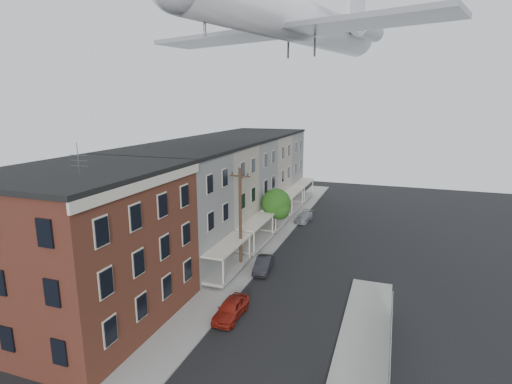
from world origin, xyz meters
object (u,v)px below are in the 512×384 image
at_px(street_tree, 277,205).
at_px(airplane, 299,21).
at_px(car_near, 231,308).
at_px(car_far, 304,217).
at_px(car_mid, 263,265).
at_px(utility_pole, 240,218).

relative_size(street_tree, airplane, 0.17).
bearing_deg(car_near, street_tree, 97.28).
bearing_deg(street_tree, car_far, 74.61).
height_order(car_near, airplane, airplane).
bearing_deg(airplane, street_tree, 120.85).
relative_size(car_far, airplane, 0.13).
relative_size(car_mid, airplane, 0.12).
height_order(utility_pole, airplane, airplane).
bearing_deg(car_far, car_mid, -84.68).
xyz_separation_m(utility_pole, car_mid, (2.00, 0.30, -4.07)).
height_order(street_tree, airplane, airplane).
xyz_separation_m(car_near, car_mid, (-0.32, 7.96, -0.05)).
bearing_deg(street_tree, utility_pole, -91.89).
xyz_separation_m(utility_pole, car_far, (2.00, 16.00, -4.12)).
bearing_deg(car_mid, utility_pole, -178.33).
xyz_separation_m(street_tree, car_mid, (1.67, -9.63, -2.85)).
xyz_separation_m(street_tree, car_far, (1.67, 6.08, -2.90)).
relative_size(car_near, airplane, 0.13).
bearing_deg(car_near, airplane, 83.95).
height_order(street_tree, car_mid, street_tree).
height_order(car_mid, airplane, airplane).
bearing_deg(car_far, car_near, -83.90).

